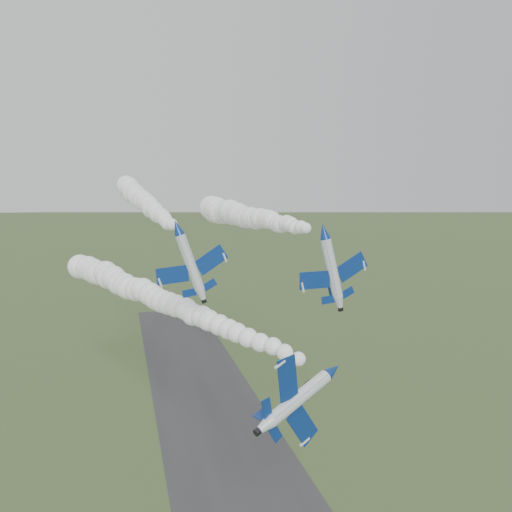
# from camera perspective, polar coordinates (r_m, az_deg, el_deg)

# --- Properties ---
(runway) EXTENTS (24.00, 260.00, 0.04)m
(runway) POSITION_cam_1_polar(r_m,az_deg,el_deg) (105.93, -2.06, -20.77)
(runway) COLOR #323235
(runway) RESTS_ON ground
(jet_lead) EXTENTS (7.28, 12.73, 10.36)m
(jet_lead) POSITION_cam_1_polar(r_m,az_deg,el_deg) (67.53, 7.75, -11.29)
(jet_lead) COLOR silver
(smoke_trail_jet_lead) EXTENTS (38.40, 74.10, 5.49)m
(smoke_trail_jet_lead) POSITION_cam_1_polar(r_m,az_deg,el_deg) (100.90, -9.74, -4.20)
(smoke_trail_jet_lead) COLOR white
(jet_pair_left) EXTENTS (10.14, 12.80, 4.21)m
(jet_pair_left) POSITION_cam_1_polar(r_m,az_deg,el_deg) (81.00, -7.88, 2.86)
(jet_pair_left) COLOR silver
(smoke_trail_jet_pair_left) EXTENTS (9.35, 72.90, 5.07)m
(smoke_trail_jet_pair_left) POSITION_cam_1_polar(r_m,az_deg,el_deg) (119.92, -11.25, 5.46)
(smoke_trail_jet_pair_left) COLOR white
(jet_pair_right) EXTENTS (11.80, 14.39, 4.33)m
(jet_pair_right) POSITION_cam_1_polar(r_m,az_deg,el_deg) (87.59, 6.84, 2.50)
(jet_pair_right) COLOR silver
(smoke_trail_jet_pair_right) EXTENTS (14.23, 57.03, 5.95)m
(smoke_trail_jet_pair_right) POSITION_cam_1_polar(r_m,az_deg,el_deg) (116.36, -0.71, 3.98)
(smoke_trail_jet_pair_right) COLOR white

